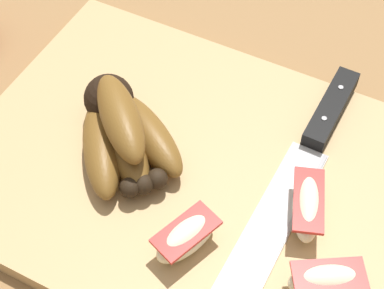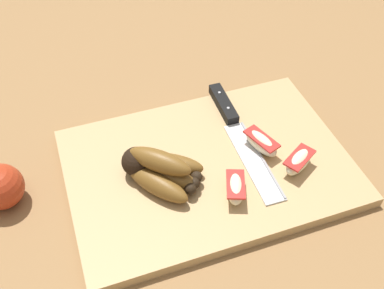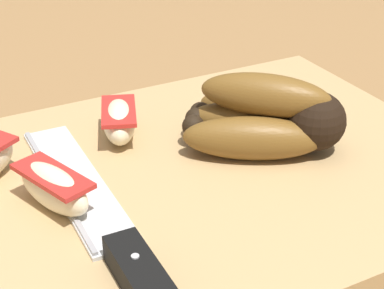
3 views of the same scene
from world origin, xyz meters
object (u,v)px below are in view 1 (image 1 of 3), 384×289
(apple_wedge_near, at_px, (307,206))
(apple_wedge_far, at_px, (327,281))
(banana_bunch, at_px, (122,131))
(chefs_knife, at_px, (312,146))
(apple_wedge_middle, at_px, (186,237))

(apple_wedge_near, xyz_separation_m, apple_wedge_far, (-0.04, 0.06, 0.00))
(apple_wedge_near, bearing_deg, banana_bunch, 2.19)
(apple_wedge_near, relative_size, apple_wedge_far, 1.09)
(banana_bunch, height_order, apple_wedge_far, banana_bunch)
(banana_bunch, height_order, apple_wedge_near, banana_bunch)
(chefs_knife, xyz_separation_m, apple_wedge_near, (-0.02, 0.07, 0.01))
(apple_wedge_near, bearing_deg, apple_wedge_far, 123.47)
(banana_bunch, bearing_deg, apple_wedge_far, 166.67)
(chefs_knife, distance_m, apple_wedge_near, 0.07)
(apple_wedge_near, height_order, apple_wedge_far, apple_wedge_far)
(apple_wedge_far, bearing_deg, banana_bunch, -13.33)
(banana_bunch, relative_size, apple_wedge_far, 1.96)
(banana_bunch, xyz_separation_m, apple_wedge_middle, (-0.10, 0.07, -0.01))
(banana_bunch, bearing_deg, chefs_knife, -154.07)
(apple_wedge_near, bearing_deg, chefs_knife, -74.21)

